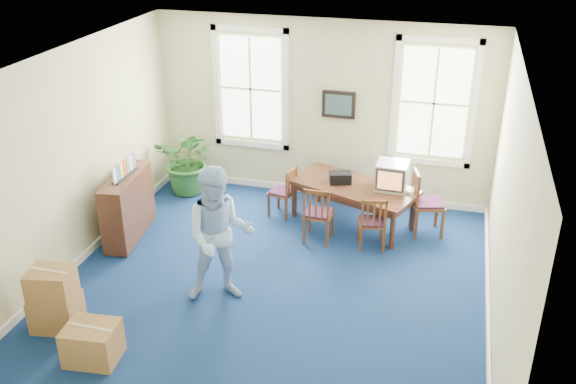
% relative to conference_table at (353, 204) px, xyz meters
% --- Properties ---
extents(floor, '(6.50, 6.50, 0.00)m').
position_rel_conference_table_xyz_m(floor, '(-0.78, -2.23, -0.35)').
color(floor, navy).
rests_on(floor, ground).
extents(ceiling, '(6.50, 6.50, 0.00)m').
position_rel_conference_table_xyz_m(ceiling, '(-0.78, -2.23, 2.85)').
color(ceiling, white).
rests_on(ceiling, ground).
extents(wall_back, '(6.50, 0.00, 6.50)m').
position_rel_conference_table_xyz_m(wall_back, '(-0.78, 1.02, 1.25)').
color(wall_back, beige).
rests_on(wall_back, ground).
extents(wall_front, '(6.50, 0.00, 6.50)m').
position_rel_conference_table_xyz_m(wall_front, '(-0.78, -5.48, 1.25)').
color(wall_front, beige).
rests_on(wall_front, ground).
extents(wall_left, '(0.00, 6.50, 6.50)m').
position_rel_conference_table_xyz_m(wall_left, '(-3.78, -2.23, 1.25)').
color(wall_left, beige).
rests_on(wall_left, ground).
extents(wall_right, '(0.00, 6.50, 6.50)m').
position_rel_conference_table_xyz_m(wall_right, '(2.22, -2.23, 1.25)').
color(wall_right, beige).
rests_on(wall_right, ground).
extents(baseboard_back, '(6.00, 0.04, 0.12)m').
position_rel_conference_table_xyz_m(baseboard_back, '(-0.78, 0.99, -0.29)').
color(baseboard_back, white).
rests_on(baseboard_back, ground).
extents(baseboard_left, '(0.04, 6.50, 0.12)m').
position_rel_conference_table_xyz_m(baseboard_left, '(-3.75, -2.23, -0.29)').
color(baseboard_left, white).
rests_on(baseboard_left, ground).
extents(baseboard_right, '(0.04, 6.50, 0.12)m').
position_rel_conference_table_xyz_m(baseboard_right, '(2.19, -2.23, -0.29)').
color(baseboard_right, white).
rests_on(baseboard_right, ground).
extents(window_left, '(1.40, 0.12, 2.20)m').
position_rel_conference_table_xyz_m(window_left, '(-2.08, 1.00, 1.55)').
color(window_left, white).
rests_on(window_left, ground).
extents(window_right, '(1.40, 0.12, 2.20)m').
position_rel_conference_table_xyz_m(window_right, '(1.12, 1.00, 1.55)').
color(window_right, white).
rests_on(window_right, ground).
extents(wall_picture, '(0.58, 0.06, 0.48)m').
position_rel_conference_table_xyz_m(wall_picture, '(-0.48, 0.97, 1.40)').
color(wall_picture, black).
rests_on(wall_picture, ground).
extents(conference_table, '(2.27, 1.61, 0.71)m').
position_rel_conference_table_xyz_m(conference_table, '(0.00, 0.00, 0.00)').
color(conference_table, '#492818').
rests_on(conference_table, ground).
extents(crt_tv, '(0.51, 0.56, 0.45)m').
position_rel_conference_table_xyz_m(crt_tv, '(0.61, 0.05, 0.58)').
color(crt_tv, '#B7B7BC').
rests_on(crt_tv, conference_table).
extents(game_console, '(0.21, 0.24, 0.05)m').
position_rel_conference_table_xyz_m(game_console, '(0.89, 0.00, 0.38)').
color(game_console, white).
rests_on(game_console, conference_table).
extents(equipment_bag, '(0.41, 0.33, 0.18)m').
position_rel_conference_table_xyz_m(equipment_bag, '(-0.24, 0.05, 0.44)').
color(equipment_bag, black).
rests_on(equipment_bag, conference_table).
extents(chair_near_left, '(0.44, 0.44, 0.97)m').
position_rel_conference_table_xyz_m(chair_near_left, '(-0.42, -0.71, 0.13)').
color(chair_near_left, brown).
rests_on(chair_near_left, ground).
extents(chair_near_right, '(0.50, 0.50, 0.91)m').
position_rel_conference_table_xyz_m(chair_near_right, '(0.42, -0.71, 0.10)').
color(chair_near_right, brown).
rests_on(chair_near_right, ground).
extents(chair_end_left, '(0.48, 0.48, 0.88)m').
position_rel_conference_table_xyz_m(chair_end_left, '(-1.22, 0.00, 0.09)').
color(chair_end_left, brown).
rests_on(chair_end_left, ground).
extents(chair_end_right, '(0.61, 0.61, 1.09)m').
position_rel_conference_table_xyz_m(chair_end_right, '(1.22, 0.00, 0.19)').
color(chair_end_right, brown).
rests_on(chair_end_right, ground).
extents(man, '(1.15, 1.03, 1.94)m').
position_rel_conference_table_xyz_m(man, '(-1.36, -2.60, 0.61)').
color(man, '#99B9EC').
rests_on(man, ground).
extents(credenza, '(0.54, 1.38, 1.05)m').
position_rel_conference_table_xyz_m(credenza, '(-3.39, -1.40, 0.17)').
color(credenza, '#492818').
rests_on(credenza, ground).
extents(brochure_rack, '(0.36, 0.62, 0.28)m').
position_rel_conference_table_xyz_m(brochure_rack, '(-3.37, -1.40, 0.84)').
color(brochure_rack, '#99999E').
rests_on(brochure_rack, credenza).
extents(potted_plant, '(1.14, 1.00, 1.26)m').
position_rel_conference_table_xyz_m(potted_plant, '(-3.11, 0.43, 0.28)').
color(potted_plant, '#24561F').
rests_on(potted_plant, ground).
extents(cardboard_boxes, '(1.72, 1.72, 0.89)m').
position_rel_conference_table_xyz_m(cardboard_boxes, '(-2.95, -3.67, 0.09)').
color(cardboard_boxes, '#9D6D3E').
rests_on(cardboard_boxes, ground).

